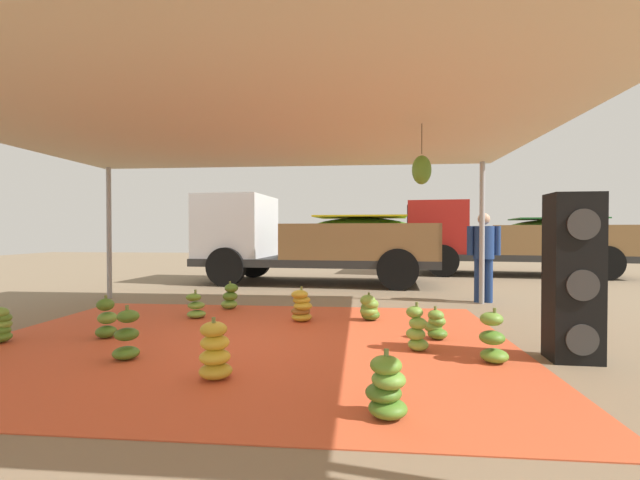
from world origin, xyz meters
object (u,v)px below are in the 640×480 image
Objects in this scene: banana_bunch_12 at (493,340)px; banana_bunch_7 at (369,308)px; banana_bunch_6 at (196,307)px; cargo_truck_far at (504,238)px; banana_bunch_8 at (436,325)px; banana_bunch_0 at (301,307)px; cargo_truck_main at (308,239)px; banana_bunch_5 at (417,330)px; banana_bunch_9 at (127,337)px; banana_bunch_3 at (106,320)px; banana_bunch_2 at (230,297)px; banana_bunch_10 at (215,352)px; banana_bunch_4 at (386,389)px; worker_0 at (484,250)px; speaker_stack at (573,277)px.

banana_bunch_7 is at bearing 121.26° from banana_bunch_12.
banana_bunch_6 is at bearing -178.88° from banana_bunch_7.
banana_bunch_6 is 0.07× the size of cargo_truck_far.
banana_bunch_0 is at bearing 154.22° from banana_bunch_8.
banana_bunch_12 is (0.42, -0.99, 0.07)m from banana_bunch_8.
cargo_truck_main is at bearing 107.61° from banana_bunch_7.
banana_bunch_9 is at bearing -168.35° from banana_bunch_5.
banana_bunch_3 is at bearing -175.05° from banana_bunch_8.
banana_bunch_2 is 0.89× the size of banana_bunch_3.
banana_bunch_2 is 1.10× the size of banana_bunch_6.
banana_bunch_10 is at bearing -150.48° from banana_bunch_5.
banana_bunch_5 is at bearing 76.37° from banana_bunch_4.
banana_bunch_4 is at bearing -111.62° from worker_0.
speaker_stack is (2.14, -1.89, 0.70)m from banana_bunch_7.
banana_bunch_9 is at bearing -86.83° from banana_bunch_6.
speaker_stack is (2.08, 1.66, 0.68)m from banana_bunch_4.
banana_bunch_3 is 3.95m from banana_bunch_5.
cargo_truck_main is 6.73m from cargo_truck_far.
banana_bunch_0 is 1.09× the size of banana_bunch_2.
banana_bunch_4 is at bearing -128.98° from banana_bunch_12.
banana_bunch_4 is at bearing -50.86° from banana_bunch_6.
banana_bunch_10 is at bearing -118.07° from banana_bunch_7.
banana_bunch_6 is 3.76m from banana_bunch_8.
cargo_truck_far reaches higher than banana_bunch_5.
cargo_truck_far reaches higher than banana_bunch_7.
banana_bunch_9 reaches higher than banana_bunch_3.
banana_bunch_7 is at bearing 91.00° from banana_bunch_4.
banana_bunch_9 is 7.48m from cargo_truck_main.
banana_bunch_3 is 0.99× the size of banana_bunch_5.
banana_bunch_5 is 4.18m from worker_0.
cargo_truck_main is 4.88m from worker_0.
banana_bunch_8 is 3.54m from worker_0.
banana_bunch_8 is (4.27, 0.37, -0.06)m from banana_bunch_3.
banana_bunch_8 is 0.23× the size of speaker_stack.
worker_0 is (3.86, -2.98, -0.18)m from cargo_truck_main.
speaker_stack is (-0.13, -3.92, -0.13)m from worker_0.
banana_bunch_10 is 6.20m from worker_0.
banana_bunch_5 reaches higher than banana_bunch_7.
cargo_truck_main is (1.84, 6.46, 0.96)m from banana_bunch_3.
banana_bunch_2 is at bearing 69.48° from banana_bunch_6.
banana_bunch_6 is at bearing 129.14° from banana_bunch_4.
banana_bunch_2 is 0.98× the size of banana_bunch_4.
banana_bunch_8 is 6.64m from cargo_truck_main.
worker_0 is (5.71, 3.49, 0.78)m from banana_bunch_3.
worker_0 reaches higher than banana_bunch_10.
banana_bunch_5 is 0.32× the size of worker_0.
cargo_truck_main is at bearing 76.74° from banana_bunch_6.
banana_bunch_10 is 0.32× the size of worker_0.
banana_bunch_2 is at bearing 86.58° from banana_bunch_9.
speaker_stack is at bearing -28.23° from banana_bunch_0.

